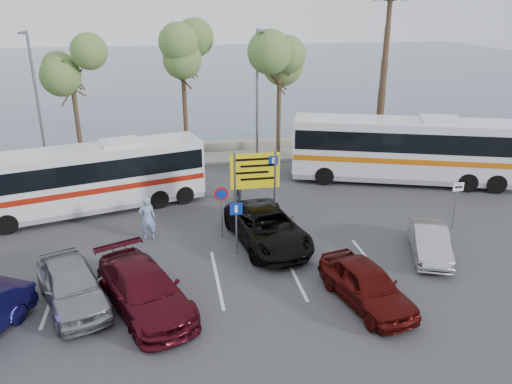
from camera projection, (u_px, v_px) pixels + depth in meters
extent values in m
plane|color=#343437|center=(245.00, 263.00, 19.67)|extent=(120.00, 120.00, 0.00)
cube|color=gray|center=(211.00, 158.00, 32.50)|extent=(44.00, 2.40, 0.15)
cube|color=gray|center=(208.00, 147.00, 34.26)|extent=(48.00, 0.80, 0.60)
plane|color=#45556F|center=(181.00, 70.00, 74.79)|extent=(140.00, 140.00, 0.00)
cylinder|color=#382619|center=(78.00, 124.00, 30.23)|extent=(0.28, 0.28, 5.04)
cylinder|color=#382619|center=(185.00, 116.00, 31.22)|extent=(0.28, 0.28, 5.60)
cylinder|color=#382619|center=(279.00, 115.00, 32.30)|extent=(0.28, 0.28, 5.18)
cylinder|color=#382619|center=(384.00, 75.00, 32.61)|extent=(0.48, 0.48, 10.00)
cylinder|color=slate|center=(38.00, 102.00, 29.00)|extent=(0.16, 0.16, 8.00)
cylinder|color=slate|center=(24.00, 32.00, 27.18)|extent=(0.12, 0.90, 0.12)
cube|color=slate|center=(22.00, 33.00, 26.74)|extent=(0.45, 0.25, 0.12)
cylinder|color=slate|center=(257.00, 95.00, 31.18)|extent=(0.16, 0.16, 8.00)
cylinder|color=slate|center=(258.00, 29.00, 29.35)|extent=(0.12, 0.90, 0.12)
cube|color=slate|center=(260.00, 31.00, 28.91)|extent=(0.45, 0.25, 0.12)
cylinder|color=slate|center=(235.00, 192.00, 21.98)|extent=(0.12, 0.12, 3.60)
cylinder|color=slate|center=(275.00, 189.00, 22.28)|extent=(0.12, 0.12, 3.60)
cube|color=yellow|center=(255.00, 171.00, 21.81)|extent=(2.20, 0.06, 1.60)
cube|color=#0C2699|center=(273.00, 161.00, 21.74)|extent=(0.42, 0.01, 0.42)
cylinder|color=slate|center=(222.00, 214.00, 21.38)|extent=(0.07, 0.07, 2.20)
cylinder|color=#B20C0C|center=(221.00, 194.00, 21.01)|extent=(0.60, 0.03, 0.60)
cylinder|color=slate|center=(236.00, 229.00, 19.97)|extent=(0.07, 0.07, 2.20)
cube|color=#0C2699|center=(236.00, 209.00, 19.63)|extent=(0.50, 0.03, 0.50)
cylinder|color=slate|center=(455.00, 206.00, 22.29)|extent=(0.07, 0.07, 2.20)
cube|color=white|center=(458.00, 187.00, 21.95)|extent=(0.50, 0.03, 0.40)
cube|color=silver|center=(89.00, 175.00, 23.89)|extent=(11.11, 5.12, 2.68)
cube|color=black|center=(88.00, 166.00, 23.72)|extent=(10.91, 5.11, 0.95)
cube|color=maroon|center=(90.00, 184.00, 24.05)|extent=(11.01, 5.12, 0.27)
cube|color=gray|center=(92.00, 201.00, 24.37)|extent=(11.00, 5.07, 0.50)
cube|color=silver|center=(85.00, 146.00, 23.38)|extent=(2.13, 1.88, 0.22)
cube|color=silver|center=(403.00, 147.00, 27.82)|extent=(12.34, 6.34, 2.99)
cube|color=black|center=(404.00, 138.00, 27.63)|extent=(12.12, 6.30, 1.06)
cube|color=#C55C0B|center=(402.00, 155.00, 27.99)|extent=(12.23, 6.33, 0.30)
cube|color=gray|center=(400.00, 172.00, 28.35)|extent=(12.21, 6.28, 0.56)
cube|color=silver|center=(406.00, 118.00, 27.24)|extent=(2.44, 2.18, 0.24)
imported|color=gray|center=(72.00, 284.00, 16.71)|extent=(3.30, 4.84, 1.53)
imported|color=#470B16|center=(144.00, 290.00, 16.46)|extent=(3.91, 5.51, 1.48)
imported|color=#4A0C0A|center=(366.00, 285.00, 16.80)|extent=(2.56, 4.47, 1.43)
imported|color=black|center=(267.00, 227.00, 20.98)|extent=(3.33, 5.72, 1.50)
imported|color=#95959A|center=(430.00, 242.00, 20.00)|extent=(2.51, 3.96, 1.23)
imported|color=#7E91B8|center=(147.00, 218.00, 21.32)|extent=(0.73, 0.49, 1.94)
imported|color=#343C4F|center=(240.00, 184.00, 25.44)|extent=(0.97, 1.08, 1.85)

